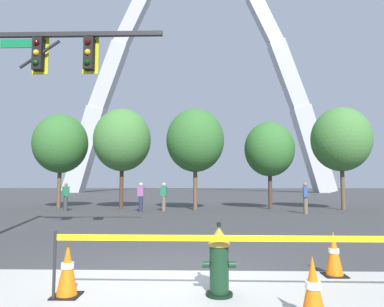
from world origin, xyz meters
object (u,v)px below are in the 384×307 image
traffic_signal_gantry (28,89)px  pedestrian_walking_left (66,196)px  traffic_cone_by_hydrant (334,254)px  traffic_cone_curb_edge (67,270)px  monument_arch (198,81)px  pedestrian_near_trees (164,196)px  pedestrian_walking_right (305,198)px  pedestrian_standing_center (141,197)px  traffic_cone_mid_sidewalk (313,290)px  fire_hydrant (219,261)px

traffic_signal_gantry → pedestrian_walking_left: (-2.90, 10.35, -3.25)m
traffic_cone_by_hydrant → traffic_cone_curb_edge: bearing=-164.0°
monument_arch → pedestrian_near_trees: size_ratio=30.01×
traffic_cone_curb_edge → pedestrian_near_trees: 14.89m
pedestrian_near_trees → pedestrian_walking_right: bearing=-11.8°
traffic_cone_by_hydrant → pedestrian_walking_left: bearing=125.9°
traffic_cone_by_hydrant → traffic_cone_curb_edge: size_ratio=1.00×
monument_arch → pedestrian_standing_center: (-2.78, -42.56, -19.28)m
pedestrian_walking_right → pedestrian_near_trees: bearing=168.2°
traffic_cone_curb_edge → pedestrian_walking_left: bearing=111.5°
traffic_cone_mid_sidewalk → monument_arch: bearing=91.7°
monument_arch → pedestrian_standing_center: size_ratio=30.01×
pedestrian_standing_center → pedestrian_walking_left: bearing=175.3°
pedestrian_walking_left → pedestrian_walking_right: same height
traffic_cone_by_hydrant → pedestrian_near_trees: bearing=107.4°
traffic_cone_curb_edge → pedestrian_walking_right: pedestrian_walking_right is taller
fire_hydrant → pedestrian_near_trees: size_ratio=0.62×
fire_hydrant → traffic_cone_mid_sidewalk: 1.35m
traffic_signal_gantry → pedestrian_near_trees: (2.60, 10.53, -3.25)m
pedestrian_standing_center → pedestrian_near_trees: (1.21, 0.53, 0.00)m
traffic_cone_by_hydrant → monument_arch: bearing=92.8°
traffic_cone_by_hydrant → traffic_cone_mid_sidewalk: (-0.97, -1.98, 0.00)m
traffic_signal_gantry → pedestrian_near_trees: 11.32m
traffic_cone_curb_edge → pedestrian_walking_right: bearing=61.7°
traffic_cone_by_hydrant → pedestrian_near_trees: 14.39m
fire_hydrant → pedestrian_walking_right: bearing=68.9°
traffic_cone_mid_sidewalk → pedestrian_near_trees: 16.06m
monument_arch → pedestrian_walking_left: bearing=-99.5°
traffic_cone_curb_edge → pedestrian_walking_right: (7.16, 13.33, 0.46)m
traffic_signal_gantry → pedestrian_standing_center: traffic_signal_gantry is taller
traffic_cone_mid_sidewalk → pedestrian_standing_center: pedestrian_standing_center is taller
traffic_cone_mid_sidewalk → pedestrian_standing_center: bearing=106.6°
traffic_signal_gantry → pedestrian_walking_right: size_ratio=3.77×
pedestrian_walking_right → pedestrian_near_trees: 7.61m
monument_arch → pedestrian_walking_left: size_ratio=30.01×
traffic_cone_curb_edge → pedestrian_near_trees: (-0.29, 14.88, 0.46)m
fire_hydrant → traffic_cone_curb_edge: fire_hydrant is taller
traffic_cone_mid_sidewalk → traffic_cone_curb_edge: size_ratio=1.00×
pedestrian_walking_left → traffic_cone_by_hydrant: bearing=-54.1°
fire_hydrant → pedestrian_walking_right: size_ratio=0.62×
fire_hydrant → pedestrian_walking_left: (-7.84, 14.61, 0.35)m
pedestrian_walking_left → pedestrian_walking_right: 13.03m
fire_hydrant → traffic_cone_by_hydrant: 2.22m
fire_hydrant → monument_arch: monument_arch is taller
pedestrian_standing_center → monument_arch: bearing=86.3°
pedestrian_walking_right → monument_arch: bearing=97.7°
fire_hydrant → pedestrian_near_trees: 14.98m
traffic_cone_mid_sidewalk → traffic_cone_curb_edge: 3.14m
traffic_cone_mid_sidewalk → traffic_cone_curb_edge: bearing=164.7°
traffic_cone_curb_edge → monument_arch: size_ratio=0.02×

